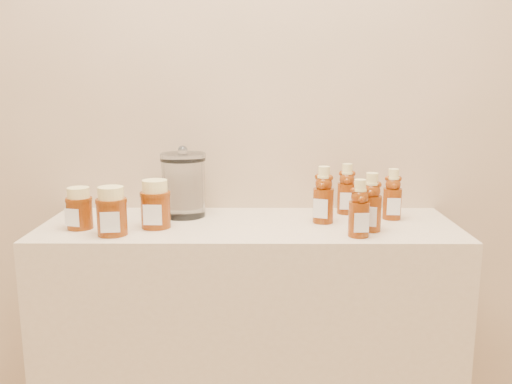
# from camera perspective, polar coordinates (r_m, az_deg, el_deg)

# --- Properties ---
(wall_back) EXTENTS (3.50, 0.02, 2.70)m
(wall_back) POSITION_cam_1_polar(r_m,az_deg,el_deg) (1.73, -0.66, 13.02)
(wall_back) COLOR tan
(wall_back) RESTS_ON ground
(display_table) EXTENTS (1.20, 0.40, 0.90)m
(display_table) POSITION_cam_1_polar(r_m,az_deg,el_deg) (1.75, -0.70, -17.75)
(display_table) COLOR beige
(display_table) RESTS_ON ground
(bear_bottle_back_left) EXTENTS (0.08, 0.08, 0.19)m
(bear_bottle_back_left) POSITION_cam_1_polar(r_m,az_deg,el_deg) (1.58, 7.13, 0.11)
(bear_bottle_back_left) COLOR #652508
(bear_bottle_back_left) RESTS_ON display_table
(bear_bottle_back_mid) EXTENTS (0.07, 0.07, 0.18)m
(bear_bottle_back_mid) POSITION_cam_1_polar(r_m,az_deg,el_deg) (1.70, 9.53, 0.68)
(bear_bottle_back_mid) COLOR #652508
(bear_bottle_back_mid) RESTS_ON display_table
(bear_bottle_back_right) EXTENTS (0.06, 0.06, 0.17)m
(bear_bottle_back_right) POSITION_cam_1_polar(r_m,az_deg,el_deg) (1.66, 14.20, 0.12)
(bear_bottle_back_right) COLOR #652508
(bear_bottle_back_right) RESTS_ON display_table
(bear_bottle_front_left) EXTENTS (0.06, 0.06, 0.17)m
(bear_bottle_front_left) POSITION_cam_1_polar(r_m,az_deg,el_deg) (1.45, 10.83, -1.30)
(bear_bottle_front_left) COLOR #652508
(bear_bottle_front_left) RESTS_ON display_table
(bear_bottle_front_right) EXTENTS (0.08, 0.08, 0.18)m
(bear_bottle_front_right) POSITION_cam_1_polar(r_m,az_deg,el_deg) (1.52, 12.04, -0.65)
(bear_bottle_front_right) COLOR #652508
(bear_bottle_front_right) RESTS_ON display_table
(honey_jar_left) EXTENTS (0.09, 0.09, 0.12)m
(honey_jar_left) POSITION_cam_1_polar(r_m,az_deg,el_deg) (1.59, -18.10, -1.62)
(honey_jar_left) COLOR #652508
(honey_jar_left) RESTS_ON display_table
(honey_jar_back) EXTENTS (0.09, 0.09, 0.14)m
(honey_jar_back) POSITION_cam_1_polar(r_m,az_deg,el_deg) (1.55, -10.54, -1.24)
(honey_jar_back) COLOR #652508
(honey_jar_back) RESTS_ON display_table
(honey_jar_front) EXTENTS (0.09, 0.09, 0.13)m
(honey_jar_front) POSITION_cam_1_polar(r_m,az_deg,el_deg) (1.50, -14.95, -1.94)
(honey_jar_front) COLOR #652508
(honey_jar_front) RESTS_ON display_table
(glass_canister) EXTENTS (0.18, 0.18, 0.21)m
(glass_canister) POSITION_cam_1_polar(r_m,az_deg,el_deg) (1.66, -7.64, 1.02)
(glass_canister) COLOR white
(glass_canister) RESTS_ON display_table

